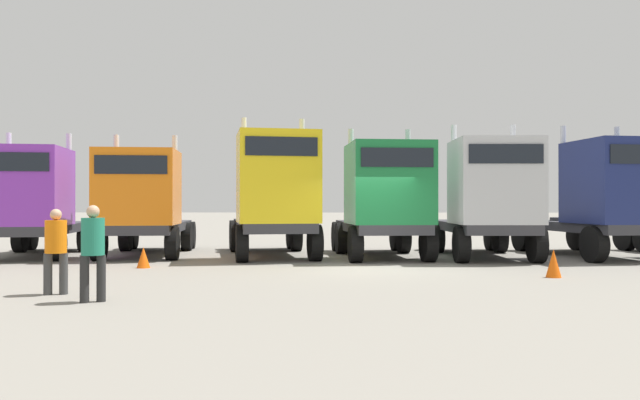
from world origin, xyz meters
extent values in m
plane|color=gray|center=(0.00, 0.00, 0.00)|extent=(200.00, 200.00, 0.00)
cube|color=#333338|center=(-10.97, 4.03, 0.91)|extent=(3.23, 6.28, 0.30)
cube|color=purple|center=(-10.66, 2.34, 2.27)|extent=(2.81, 2.93, 2.42)
cube|color=black|center=(-10.43, 1.07, 2.95)|extent=(2.07, 0.41, 0.55)
cylinder|color=silver|center=(-9.98, 3.91, 2.57)|extent=(0.21, 0.21, 3.02)
cylinder|color=silver|center=(-11.85, 3.57, 2.57)|extent=(0.21, 0.21, 3.02)
cylinder|color=#333338|center=(-11.20, 5.33, 1.12)|extent=(1.28, 1.28, 0.12)
cylinder|color=black|center=(-9.48, 1.97, 0.51)|extent=(0.52, 1.06, 1.01)
cylinder|color=black|center=(-10.13, 5.60, 0.51)|extent=(0.52, 1.06, 1.01)
cylinder|color=black|center=(-12.30, 5.21, 0.51)|extent=(0.52, 1.06, 1.01)
cylinder|color=black|center=(-10.33, 6.68, 0.51)|extent=(0.52, 1.06, 1.01)
cylinder|color=black|center=(-12.49, 6.29, 0.51)|extent=(0.52, 1.06, 1.01)
cube|color=#333338|center=(-7.45, 4.56, 0.94)|extent=(2.98, 6.41, 0.30)
cube|color=orange|center=(-7.20, 2.60, 2.25)|extent=(2.66, 2.50, 2.32)
cube|color=black|center=(-7.05, 1.48, 2.89)|extent=(2.09, 0.31, 0.55)
cylinder|color=silver|center=(-6.42, 3.96, 2.55)|extent=(0.20, 0.20, 2.92)
cylinder|color=silver|center=(-8.30, 3.72, 2.55)|extent=(0.20, 0.20, 2.92)
cylinder|color=#333338|center=(-7.63, 5.91, 1.15)|extent=(1.23, 1.23, 0.12)
cylinder|color=black|center=(-6.06, 2.33, 0.52)|extent=(0.48, 1.07, 1.04)
cylinder|color=black|center=(-8.24, 2.05, 0.52)|extent=(0.48, 1.07, 1.04)
cylinder|color=black|center=(-6.55, 6.18, 0.52)|extent=(0.48, 1.07, 1.04)
cylinder|color=black|center=(-8.74, 5.90, 0.52)|extent=(0.48, 1.07, 1.04)
cylinder|color=black|center=(-6.70, 7.27, 0.52)|extent=(0.48, 1.07, 1.04)
cylinder|color=black|center=(-8.88, 6.99, 0.52)|extent=(0.48, 1.07, 1.04)
cube|color=#333338|center=(-3.26, 4.38, 1.01)|extent=(3.49, 6.69, 0.30)
cube|color=yellow|center=(-2.82, 2.35, 2.54)|extent=(2.81, 2.67, 2.76)
cube|color=black|center=(-2.58, 1.25, 3.39)|extent=(2.06, 0.48, 0.55)
cylinder|color=silver|center=(-2.15, 3.78, 2.84)|extent=(0.21, 0.21, 3.36)
cylinder|color=silver|center=(-4.01, 3.38, 2.84)|extent=(0.21, 0.21, 3.36)
cylinder|color=#333338|center=(-3.55, 5.75, 1.22)|extent=(1.31, 1.31, 0.12)
cylinder|color=black|center=(-1.66, 2.18, 0.55)|extent=(0.57, 1.15, 1.11)
cylinder|color=black|center=(-3.81, 1.72, 0.55)|extent=(0.57, 1.15, 1.11)
cylinder|color=black|center=(-2.51, 6.16, 0.55)|extent=(0.57, 1.15, 1.11)
cylinder|color=black|center=(-4.66, 5.70, 0.55)|extent=(0.57, 1.15, 1.11)
cylinder|color=black|center=(-2.74, 7.23, 0.55)|extent=(0.57, 1.15, 1.11)
cylinder|color=black|center=(-4.89, 6.77, 0.55)|extent=(0.57, 1.15, 1.11)
cube|color=#333338|center=(0.38, 3.96, 0.97)|extent=(2.88, 5.85, 0.30)
cube|color=#197238|center=(0.57, 2.44, 2.35)|extent=(2.70, 2.84, 2.46)
cube|color=black|center=(0.74, 1.15, 3.06)|extent=(2.09, 0.30, 0.55)
cylinder|color=silver|center=(1.34, 3.98, 2.65)|extent=(0.20, 0.20, 3.06)
cylinder|color=silver|center=(-0.55, 3.75, 2.65)|extent=(0.20, 0.20, 3.06)
cylinder|color=#333338|center=(0.23, 5.19, 1.18)|extent=(1.23, 1.23, 0.12)
cylinder|color=black|center=(1.74, 2.00, 0.54)|extent=(0.48, 1.11, 1.07)
cylinder|color=black|center=(-0.45, 1.73, 0.54)|extent=(0.48, 1.11, 1.07)
cylinder|color=black|center=(1.33, 5.30, 0.54)|extent=(0.48, 1.11, 1.07)
cylinder|color=black|center=(-0.86, 5.02, 0.54)|extent=(0.48, 1.11, 1.07)
cylinder|color=black|center=(1.19, 6.39, 0.54)|extent=(0.48, 1.11, 1.07)
cylinder|color=black|center=(-0.99, 6.11, 0.54)|extent=(0.48, 1.11, 1.07)
cube|color=#333338|center=(3.70, 4.11, 0.98)|extent=(2.35, 6.21, 0.30)
cube|color=#B7BABF|center=(3.74, 2.21, 2.40)|extent=(2.46, 2.41, 2.54)
cube|color=black|center=(3.77, 1.01, 3.14)|extent=(2.10, 0.09, 0.55)
cylinder|color=silver|center=(4.66, 3.56, 2.70)|extent=(0.18, 0.18, 3.14)
cylinder|color=silver|center=(2.76, 3.52, 2.70)|extent=(0.18, 0.18, 3.14)
cylinder|color=#333338|center=(3.66, 5.47, 1.19)|extent=(1.13, 1.13, 0.12)
cylinder|color=black|center=(4.86, 1.76, 0.54)|extent=(0.38, 1.09, 1.08)
cylinder|color=black|center=(2.66, 1.71, 0.54)|extent=(0.38, 1.09, 1.08)
cylinder|color=black|center=(4.76, 5.62, 0.54)|extent=(0.38, 1.09, 1.08)
cylinder|color=black|center=(2.56, 5.56, 0.54)|extent=(0.38, 1.09, 1.08)
cylinder|color=black|center=(4.73, 6.72, 0.54)|extent=(0.38, 1.09, 1.08)
cylinder|color=black|center=(2.53, 6.66, 0.54)|extent=(0.38, 1.09, 1.08)
cube|color=#333338|center=(7.27, 4.26, 0.98)|extent=(3.16, 6.11, 0.30)
cube|color=navy|center=(7.55, 2.64, 2.40)|extent=(2.80, 2.91, 2.54)
cylinder|color=silver|center=(8.25, 4.20, 2.70)|extent=(0.21, 0.21, 3.14)
cylinder|color=silver|center=(6.37, 3.88, 2.70)|extent=(0.21, 0.21, 3.14)
cylinder|color=#333338|center=(7.05, 5.52, 1.19)|extent=(1.27, 1.27, 0.12)
cylinder|color=black|center=(6.57, 1.89, 0.54)|extent=(0.53, 1.13, 1.08)
cylinder|color=black|center=(8.13, 5.73, 0.54)|extent=(0.53, 1.13, 1.08)
cylinder|color=black|center=(5.96, 5.36, 0.54)|extent=(0.53, 1.13, 1.08)
cylinder|color=black|center=(7.94, 6.82, 0.54)|extent=(0.53, 1.13, 1.08)
cylinder|color=black|center=(5.78, 6.44, 0.54)|extent=(0.53, 1.13, 1.08)
cylinder|color=black|center=(9.66, 6.75, 0.52)|extent=(0.57, 1.08, 1.03)
cylinder|color=#3C3C3C|center=(-6.49, -4.95, 0.40)|extent=(0.20, 0.20, 0.80)
cylinder|color=#3C3C3C|center=(-6.22, -4.86, 0.40)|extent=(0.20, 0.20, 0.80)
cylinder|color=orange|center=(-6.35, -4.91, 1.11)|extent=(0.50, 0.50, 0.63)
sphere|color=tan|center=(-6.35, -4.91, 1.53)|extent=(0.22, 0.22, 0.22)
cylinder|color=#262626|center=(-5.40, -5.86, 0.42)|extent=(0.22, 0.22, 0.83)
cylinder|color=#262626|center=(-5.15, -5.73, 0.42)|extent=(0.22, 0.22, 0.83)
cylinder|color=#207B5D|center=(-5.28, -5.79, 1.16)|extent=(0.54, 0.54, 0.66)
sphere|color=tan|center=(-5.28, -5.79, 1.60)|extent=(0.23, 0.23, 0.23)
cone|color=#F2590C|center=(4.14, -1.80, 0.33)|extent=(0.36, 0.36, 0.67)
cone|color=#F2590C|center=(-6.22, 0.04, 0.28)|extent=(0.36, 0.36, 0.57)
camera|label=1|loc=(-0.90, -16.73, 1.75)|focal=35.15mm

